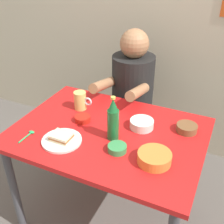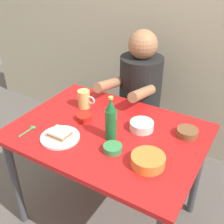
% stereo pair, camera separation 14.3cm
% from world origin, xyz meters
% --- Properties ---
extents(ground_plane, '(6.00, 6.00, 0.00)m').
position_xyz_m(ground_plane, '(0.00, 0.00, 0.00)').
color(ground_plane, '#59544F').
extents(wall_back, '(4.40, 0.09, 2.60)m').
position_xyz_m(wall_back, '(0.00, 1.05, 1.30)').
color(wall_back, '#BCB299').
rests_on(wall_back, ground).
extents(dining_table, '(1.10, 0.80, 0.74)m').
position_xyz_m(dining_table, '(0.00, 0.00, 0.65)').
color(dining_table, red).
rests_on(dining_table, ground).
extents(stool, '(0.34, 0.34, 0.45)m').
position_xyz_m(stool, '(-0.09, 0.63, 0.35)').
color(stool, '#4C4C51').
rests_on(stool, ground).
extents(person_seated, '(0.33, 0.56, 0.72)m').
position_xyz_m(person_seated, '(-0.09, 0.62, 0.77)').
color(person_seated, black).
rests_on(person_seated, stool).
extents(plate_orange, '(0.22, 0.22, 0.01)m').
position_xyz_m(plate_orange, '(-0.19, -0.20, 0.75)').
color(plate_orange, silver).
rests_on(plate_orange, dining_table).
extents(sandwich, '(0.11, 0.09, 0.04)m').
position_xyz_m(sandwich, '(-0.19, -0.20, 0.77)').
color(sandwich, beige).
rests_on(sandwich, plate_orange).
extents(beer_mug, '(0.13, 0.08, 0.12)m').
position_xyz_m(beer_mug, '(-0.27, 0.15, 0.80)').
color(beer_mug, '#D1BC66').
rests_on(beer_mug, dining_table).
extents(beer_bottle, '(0.06, 0.06, 0.26)m').
position_xyz_m(beer_bottle, '(0.05, -0.05, 0.86)').
color(beer_bottle, '#19602D').
rests_on(beer_bottle, dining_table).
extents(sambal_bowl_red, '(0.10, 0.10, 0.03)m').
position_xyz_m(sambal_bowl_red, '(-0.19, 0.03, 0.76)').
color(sambal_bowl_red, '#B21E14').
rests_on(sambal_bowl_red, dining_table).
extents(dip_bowl_green, '(0.10, 0.10, 0.03)m').
position_xyz_m(dip_bowl_green, '(0.12, -0.15, 0.76)').
color(dip_bowl_green, '#388C4C').
rests_on(dip_bowl_green, dining_table).
extents(condiment_bowl_brown, '(0.12, 0.12, 0.04)m').
position_xyz_m(condiment_bowl_brown, '(0.41, 0.19, 0.76)').
color(condiment_bowl_brown, brown).
rests_on(condiment_bowl_brown, dining_table).
extents(rice_bowl_white, '(0.14, 0.14, 0.05)m').
position_xyz_m(rice_bowl_white, '(0.16, 0.11, 0.77)').
color(rice_bowl_white, silver).
rests_on(rice_bowl_white, dining_table).
extents(soup_bowl_orange, '(0.17, 0.17, 0.05)m').
position_xyz_m(soup_bowl_orange, '(0.32, -0.15, 0.77)').
color(soup_bowl_orange, orange).
rests_on(soup_bowl_orange, dining_table).
extents(spoon, '(0.04, 0.12, 0.01)m').
position_xyz_m(spoon, '(-0.39, -0.23, 0.75)').
color(spoon, '#26A559').
rests_on(spoon, dining_table).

